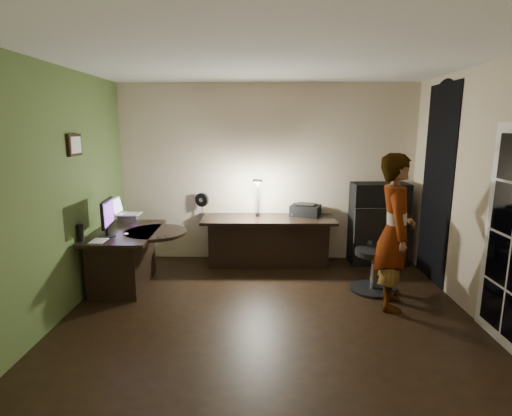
{
  "coord_description": "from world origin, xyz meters",
  "views": [
    {
      "loc": [
        -0.04,
        -4.12,
        2.05
      ],
      "look_at": [
        -0.15,
        1.05,
        1.0
      ],
      "focal_mm": 28.0,
      "sensor_mm": 36.0,
      "label": 1
    }
  ],
  "objects_px": {
    "desk_right": "(268,242)",
    "person": "(395,232)",
    "monitor": "(107,223)",
    "cabinet": "(378,224)",
    "office_chair": "(375,252)",
    "desk_left": "(127,258)"
  },
  "relations": [
    {
      "from": "desk_right",
      "to": "person",
      "type": "xyz_separation_m",
      "value": [
        1.41,
        -1.36,
        0.52
      ]
    },
    {
      "from": "desk_right",
      "to": "person",
      "type": "bearing_deg",
      "value": -44.47
    },
    {
      "from": "desk_right",
      "to": "monitor",
      "type": "height_order",
      "value": "monitor"
    },
    {
      "from": "desk_right",
      "to": "cabinet",
      "type": "distance_m",
      "value": 1.69
    },
    {
      "from": "cabinet",
      "to": "desk_right",
      "type": "bearing_deg",
      "value": -176.8
    },
    {
      "from": "cabinet",
      "to": "office_chair",
      "type": "bearing_deg",
      "value": -109.32
    },
    {
      "from": "desk_left",
      "to": "monitor",
      "type": "distance_m",
      "value": 0.6
    },
    {
      "from": "office_chair",
      "to": "monitor",
      "type": "bearing_deg",
      "value": 179.58
    },
    {
      "from": "person",
      "to": "office_chair",
      "type": "bearing_deg",
      "value": 21.36
    },
    {
      "from": "cabinet",
      "to": "desk_left",
      "type": "bearing_deg",
      "value": -166.49
    },
    {
      "from": "person",
      "to": "desk_right",
      "type": "bearing_deg",
      "value": 56.91
    },
    {
      "from": "cabinet",
      "to": "person",
      "type": "distance_m",
      "value": 1.56
    },
    {
      "from": "monitor",
      "to": "person",
      "type": "relative_size",
      "value": 0.28
    },
    {
      "from": "desk_right",
      "to": "office_chair",
      "type": "height_order",
      "value": "office_chair"
    },
    {
      "from": "desk_left",
      "to": "monitor",
      "type": "height_order",
      "value": "monitor"
    },
    {
      "from": "desk_left",
      "to": "office_chair",
      "type": "distance_m",
      "value": 3.19
    },
    {
      "from": "office_chair",
      "to": "person",
      "type": "xyz_separation_m",
      "value": [
        0.08,
        -0.45,
        0.38
      ]
    },
    {
      "from": "monitor",
      "to": "person",
      "type": "xyz_separation_m",
      "value": [
        3.39,
        -0.29,
        -0.01
      ]
    },
    {
      "from": "desk_left",
      "to": "office_chair",
      "type": "relative_size",
      "value": 1.26
    },
    {
      "from": "desk_right",
      "to": "cabinet",
      "type": "relative_size",
      "value": 1.58
    },
    {
      "from": "desk_right",
      "to": "person",
      "type": "distance_m",
      "value": 2.03
    },
    {
      "from": "cabinet",
      "to": "office_chair",
      "type": "xyz_separation_m",
      "value": [
        -0.33,
        -1.07,
        -0.11
      ]
    }
  ]
}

